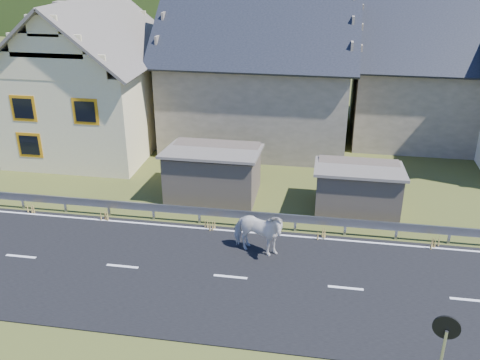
# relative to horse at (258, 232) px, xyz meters

# --- Properties ---
(ground) EXTENTS (160.00, 160.00, 0.00)m
(ground) POSITION_rel_horse_xyz_m (-0.72, -1.71, -0.94)
(ground) COLOR #393F1B
(ground) RESTS_ON ground
(road) EXTENTS (60.00, 7.00, 0.04)m
(road) POSITION_rel_horse_xyz_m (-0.72, -1.71, -0.92)
(road) COLOR black
(road) RESTS_ON ground
(lane_markings) EXTENTS (60.00, 6.60, 0.01)m
(lane_markings) POSITION_rel_horse_xyz_m (-0.72, -1.71, -0.89)
(lane_markings) COLOR silver
(lane_markings) RESTS_ON road
(guardrail) EXTENTS (28.10, 0.09, 0.75)m
(guardrail) POSITION_rel_horse_xyz_m (-0.72, 1.97, -0.38)
(guardrail) COLOR #93969B
(guardrail) RESTS_ON ground
(shed_left) EXTENTS (4.30, 3.30, 2.40)m
(shed_left) POSITION_rel_horse_xyz_m (-2.72, 4.79, 0.16)
(shed_left) COLOR brown
(shed_left) RESTS_ON ground
(shed_right) EXTENTS (3.80, 2.90, 2.20)m
(shed_right) POSITION_rel_horse_xyz_m (3.78, 4.29, 0.06)
(shed_right) COLOR brown
(shed_right) RESTS_ON ground
(house_cream) EXTENTS (7.80, 9.80, 8.30)m
(house_cream) POSITION_rel_horse_xyz_m (-10.73, 10.28, 3.42)
(house_cream) COLOR beige
(house_cream) RESTS_ON ground
(house_stone_a) EXTENTS (10.80, 9.80, 8.90)m
(house_stone_a) POSITION_rel_horse_xyz_m (-1.72, 13.29, 3.69)
(house_stone_a) COLOR gray
(house_stone_a) RESTS_ON ground
(house_stone_b) EXTENTS (9.80, 8.80, 8.10)m
(house_stone_b) POSITION_rel_horse_xyz_m (8.28, 15.29, 3.30)
(house_stone_b) COLOR gray
(house_stone_b) RESTS_ON ground
(mountain) EXTENTS (440.00, 280.00, 260.00)m
(mountain) POSITION_rel_horse_xyz_m (4.28, 178.29, -20.94)
(mountain) COLOR black
(mountain) RESTS_ON ground
(horse) EXTENTS (1.49, 2.31, 1.80)m
(horse) POSITION_rel_horse_xyz_m (0.00, 0.00, 0.00)
(horse) COLOR silver
(horse) RESTS_ON road
(traffic_mirror) EXTENTS (0.68, 0.24, 2.46)m
(traffic_mirror) POSITION_rel_horse_xyz_m (5.53, -5.95, 0.87)
(traffic_mirror) COLOR #93969B
(traffic_mirror) RESTS_ON ground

